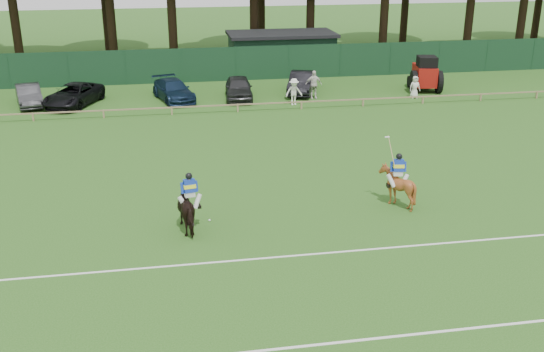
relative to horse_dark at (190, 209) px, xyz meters
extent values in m
plane|color=#1E4C14|center=(2.74, -1.70, -0.83)|extent=(160.00, 160.00, 0.00)
imported|color=black|center=(0.00, 0.00, 0.00)|extent=(1.26, 2.09, 1.65)
imported|color=brown|center=(8.20, 0.84, -0.02)|extent=(1.55, 1.68, 1.62)
imported|color=#2B2C2E|center=(-9.09, 20.13, -0.16)|extent=(2.37, 4.28, 1.34)
imported|color=black|center=(-6.30, 19.70, -0.15)|extent=(3.91, 5.38, 1.36)
imported|color=#13253E|center=(-0.02, 19.94, -0.16)|extent=(3.07, 4.95, 1.34)
imported|color=#29292B|center=(4.23, 19.65, -0.10)|extent=(2.08, 4.42, 1.46)
imported|color=black|center=(8.67, 20.50, -0.10)|extent=(2.88, 4.67, 1.45)
imported|color=silver|center=(7.50, 17.42, 0.02)|extent=(1.15, 0.72, 1.70)
imported|color=silver|center=(9.12, 18.85, 0.11)|extent=(1.13, 0.53, 1.87)
imported|color=silver|center=(15.77, 17.81, -0.09)|extent=(0.72, 0.47, 1.48)
cube|color=silver|center=(0.00, 0.00, 0.58)|extent=(0.40, 0.33, 0.18)
cube|color=#1734A7|center=(0.00, 0.00, 0.90)|extent=(0.45, 0.38, 0.51)
cube|color=yellow|center=(0.00, 0.00, 0.88)|extent=(0.48, 0.37, 0.18)
sphere|color=black|center=(0.00, 0.00, 1.27)|extent=(0.25, 0.25, 0.25)
cylinder|color=silver|center=(0.26, 0.00, 0.28)|extent=(0.41, 0.40, 0.59)
cylinder|color=silver|center=(-0.25, -0.10, 0.28)|extent=(0.43, 0.31, 0.59)
cube|color=silver|center=(8.20, 0.84, 0.55)|extent=(0.40, 0.32, 0.18)
cube|color=#1734A7|center=(8.20, 0.84, 0.87)|extent=(0.45, 0.37, 0.51)
cube|color=yellow|center=(8.20, 0.84, 0.85)|extent=(0.47, 0.36, 0.18)
sphere|color=black|center=(8.20, 0.84, 1.24)|extent=(0.25, 0.25, 0.25)
cylinder|color=silver|center=(8.45, 0.74, 0.25)|extent=(0.42, 0.31, 0.59)
cylinder|color=silver|center=(7.94, 0.84, 0.25)|extent=(0.41, 0.39, 0.59)
cylinder|color=tan|center=(7.92, 0.94, 1.42)|extent=(0.18, 0.62, 1.17)
sphere|color=silver|center=(0.71, 0.57, -0.78)|extent=(0.09, 0.09, 0.09)
cube|color=silver|center=(2.74, -7.70, -0.82)|extent=(60.00, 0.10, 0.01)
cube|color=silver|center=(2.74, -2.70, -0.82)|extent=(60.00, 0.10, 0.01)
cube|color=#997F5B|center=(2.74, 16.30, -0.38)|extent=(62.00, 0.08, 0.08)
cube|color=#14351E|center=(2.74, 25.30, 0.42)|extent=(92.00, 0.04, 2.50)
cube|color=#14331E|center=(8.74, 28.30, 0.57)|extent=(8.00, 4.00, 2.80)
cube|color=black|center=(8.74, 28.30, 2.09)|extent=(8.40, 4.40, 0.24)
cube|color=maroon|center=(17.25, 19.80, 0.25)|extent=(1.78, 2.67, 1.33)
cube|color=black|center=(17.17, 19.40, 1.17)|extent=(1.46, 1.54, 0.92)
cylinder|color=black|center=(16.26, 19.27, -0.06)|extent=(0.60, 1.57, 1.53)
cylinder|color=black|center=(17.96, 18.93, -0.06)|extent=(0.60, 1.57, 1.53)
cylinder|color=black|center=(16.69, 20.95, -0.42)|extent=(0.46, 0.86, 0.82)
cylinder|color=black|center=(18.20, 20.65, -0.42)|extent=(0.46, 0.86, 0.82)
camera|label=1|loc=(-0.75, -21.39, 9.29)|focal=42.00mm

